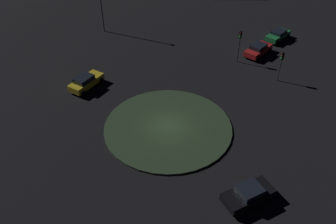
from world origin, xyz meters
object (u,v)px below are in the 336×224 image
car_yellow (86,82)px  traffic_light_north (281,61)px  car_black (248,194)px  car_green (278,35)px  car_red (258,49)px  traffic_light_north_near (240,40)px

car_yellow → traffic_light_north: traffic_light_north is taller
car_black → car_green: 30.14m
car_black → car_red: bearing=-131.1°
car_green → car_red: car_red is taller
car_red → car_yellow: bearing=-27.8°
car_yellow → car_black: 22.45m
car_yellow → car_green: 28.25m
car_red → car_green: bearing=-178.3°
car_black → car_green: (-8.37, 28.96, -0.03)m
car_yellow → traffic_light_north_near: size_ratio=1.02×
car_yellow → traffic_light_north_near: (11.70, 15.45, 2.22)m
traffic_light_north_near → car_yellow: bearing=-37.7°
car_yellow → traffic_light_north_near: 19.51m
traffic_light_north → car_green: bearing=-137.9°
car_yellow → car_green: bearing=-31.8°
traffic_light_north → traffic_light_north_near: traffic_light_north_near is taller
car_green → traffic_light_north_near: 9.75m
car_yellow → car_black: car_yellow is taller
traffic_light_north_near → car_green: bearing=167.5°
car_black → traffic_light_north: traffic_light_north is taller
car_green → traffic_light_north: bearing=-150.0°
car_red → traffic_light_north_near: (-1.42, -3.38, 2.25)m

